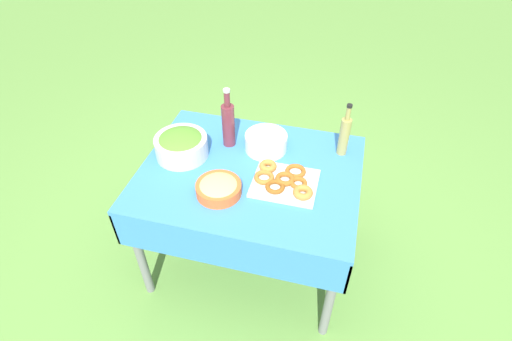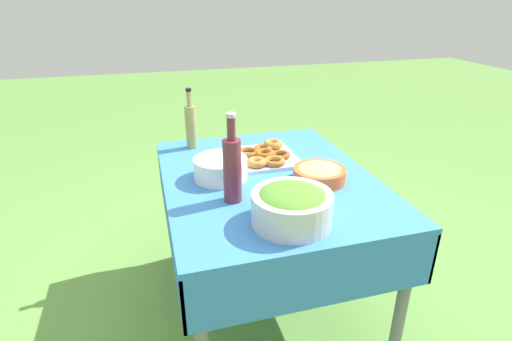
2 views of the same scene
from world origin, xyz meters
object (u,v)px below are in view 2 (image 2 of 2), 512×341
Objects in this scene: wine_bottle at (232,168)px; donut_platter at (266,155)px; plate_stack at (221,168)px; salad_bowl at (292,205)px; pasta_bowl at (319,173)px; olive_oil_bottle at (191,125)px.

donut_platter is at bearing 145.97° from wine_bottle.
plate_stack is 0.24m from wine_bottle.
donut_platter is (-0.60, 0.09, -0.05)m from salad_bowl.
wine_bottle is (0.38, -0.26, 0.12)m from donut_platter.
donut_platter is 0.47m from wine_bottle.
pasta_bowl is 0.75m from olive_oil_bottle.
salad_bowl is 0.81× the size of wine_bottle.
plate_stack is (-0.44, -0.17, -0.02)m from salad_bowl.
wine_bottle reaches higher than plate_stack.
pasta_bowl is 0.34m from donut_platter.
olive_oil_bottle reaches higher than plate_stack.
plate_stack is 0.66× the size of wine_bottle.
salad_bowl is 1.26× the size of pasta_bowl.
salad_bowl is 0.61m from donut_platter.
donut_platter is at bearing 51.76° from olive_oil_bottle.
plate_stack is (-0.15, -0.41, 0.01)m from pasta_bowl.
plate_stack is at bearing -58.49° from donut_platter.
salad_bowl is at bearing 36.27° from wine_bottle.
salad_bowl reaches higher than plate_stack.
pasta_bowl is (-0.30, 0.24, -0.03)m from salad_bowl.
olive_oil_bottle is at bearing -139.64° from pasta_bowl.
olive_oil_bottle is at bearing -164.31° from salad_bowl.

